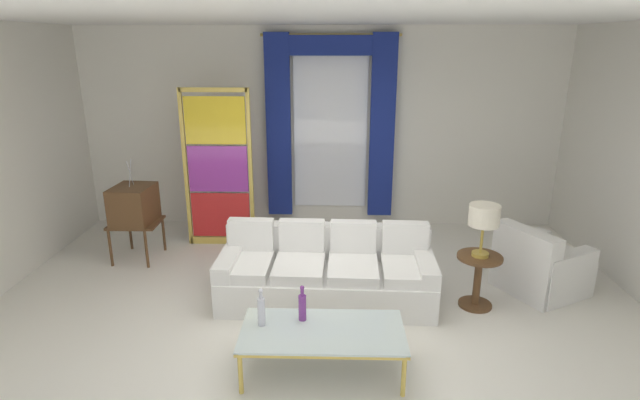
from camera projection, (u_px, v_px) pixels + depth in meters
ground_plane at (314, 323)px, 5.16m from camera, size 16.00×16.00×0.00m
wall_rear at (321, 129)px, 7.62m from camera, size 8.00×0.12×3.00m
ceiling_slab at (316, 16)px, 5.01m from camera, size 8.00×7.60×0.04m
curtained_window at (330, 115)px, 7.39m from camera, size 2.00×0.17×2.70m
couch_white_long at (327, 273)px, 5.59m from camera, size 2.37×0.99×0.86m
coffee_table at (323, 333)px, 4.31m from camera, size 1.41×0.71×0.41m
bottle_blue_decanter at (302, 306)px, 4.42m from camera, size 0.07×0.07×0.34m
bottle_crystal_tall at (261, 310)px, 4.33m from camera, size 0.07×0.07×0.35m
vintage_tv at (134, 206)px, 6.51m from camera, size 0.62×0.63×1.35m
armchair_white at (538, 268)px, 5.76m from camera, size 1.10×1.09×0.80m
stained_glass_divider at (218, 172)px, 6.88m from camera, size 0.95×0.05×2.20m
peacock_figurine at (253, 237)px, 6.84m from camera, size 0.44×0.60×0.50m
round_side_table at (478, 276)px, 5.40m from camera, size 0.48×0.48×0.59m
table_lamp_brass at (484, 218)px, 5.20m from camera, size 0.32×0.32×0.57m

